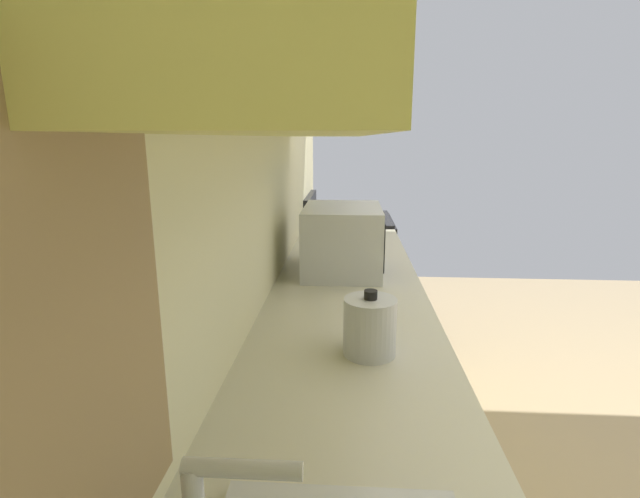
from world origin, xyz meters
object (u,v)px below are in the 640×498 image
oven_range (349,279)px  bowl (359,239)px  kettle (370,326)px  microwave (343,239)px

oven_range → bowl: size_ratio=7.29×
bowl → kettle: bearing=180.0°
bowl → kettle: 1.35m
oven_range → bowl: bearing=-176.1°
bowl → kettle: kettle is taller
oven_range → kettle: kettle is taller
kettle → oven_range: bearing=1.4°
oven_range → microwave: bearing=178.6°
bowl → oven_range: bearing=3.9°
microwave → kettle: microwave is taller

